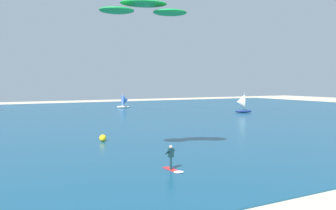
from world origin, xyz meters
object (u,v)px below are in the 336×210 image
(kitesurfer, at_px, (172,161))
(kite, at_px, (144,8))
(sailboat_far_left, at_px, (241,104))
(marker_buoy, at_px, (103,138))
(sailboat_anchored_offshore, at_px, (125,101))

(kitesurfer, bearing_deg, kite, 92.55)
(kite, height_order, sailboat_far_left, kite)
(sailboat_far_left, bearing_deg, marker_buoy, -150.00)
(kitesurfer, xyz_separation_m, sailboat_far_left, (33.16, 32.82, 1.18))
(kitesurfer, bearing_deg, marker_buoy, 93.33)
(kitesurfer, distance_m, marker_buoy, 13.26)
(kite, relative_size, sailboat_anchored_offshore, 2.03)
(kitesurfer, height_order, sailboat_anchored_offshore, sailboat_anchored_offshore)
(kitesurfer, height_order, kite, kite)
(sailboat_anchored_offshore, bearing_deg, kite, -109.06)
(kitesurfer, xyz_separation_m, marker_buoy, (-0.77, 13.23, -0.25))
(sailboat_far_left, height_order, marker_buoy, sailboat_far_left)
(sailboat_anchored_offshore, xyz_separation_m, sailboat_far_left, (15.86, -22.06, 0.19))
(kite, xyz_separation_m, sailboat_far_left, (33.35, 28.57, -9.79))
(sailboat_anchored_offshore, distance_m, sailboat_far_left, 27.17)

